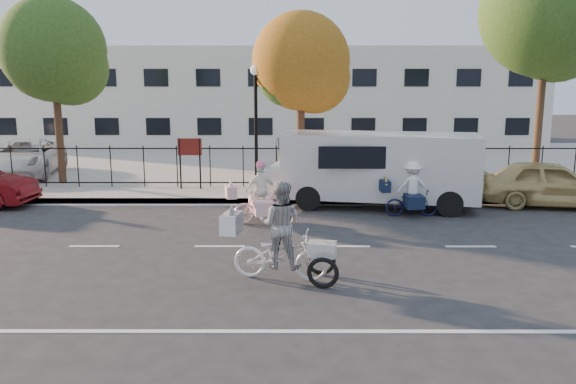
{
  "coord_description": "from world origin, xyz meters",
  "views": [
    {
      "loc": [
        1.66,
        -12.91,
        3.8
      ],
      "look_at": [
        1.63,
        1.2,
        1.1
      ],
      "focal_mm": 35.0,
      "sensor_mm": 36.0,
      "label": 1
    }
  ],
  "objects_px": {
    "zebra_trike": "(281,242)",
    "lot_car_c": "(295,155)",
    "lamppost": "(256,105)",
    "bull_bike": "(411,194)",
    "white_van": "(376,167)",
    "unicorn_bike": "(260,200)",
    "lot_car_b": "(24,158)",
    "lot_car_d": "(313,154)",
    "gold_sedan": "(550,184)"
  },
  "relations": [
    {
      "from": "zebra_trike",
      "to": "lamppost",
      "type": "bearing_deg",
      "value": 16.82
    },
    {
      "from": "lamppost",
      "to": "lot_car_b",
      "type": "xyz_separation_m",
      "value": [
        -9.63,
        2.95,
        -2.23
      ]
    },
    {
      "from": "lamppost",
      "to": "unicorn_bike",
      "type": "height_order",
      "value": "lamppost"
    },
    {
      "from": "gold_sedan",
      "to": "lot_car_b",
      "type": "xyz_separation_m",
      "value": [
        -19.02,
        5.25,
        0.14
      ]
    },
    {
      "from": "white_van",
      "to": "lot_car_c",
      "type": "relative_size",
      "value": 1.59
    },
    {
      "from": "gold_sedan",
      "to": "lot_car_d",
      "type": "xyz_separation_m",
      "value": [
        -7.19,
        6.89,
        0.11
      ]
    },
    {
      "from": "lot_car_d",
      "to": "lot_car_c",
      "type": "bearing_deg",
      "value": -170.72
    },
    {
      "from": "white_van",
      "to": "lot_car_b",
      "type": "distance_m",
      "value": 14.49
    },
    {
      "from": "zebra_trike",
      "to": "gold_sedan",
      "type": "height_order",
      "value": "zebra_trike"
    },
    {
      "from": "bull_bike",
      "to": "lot_car_d",
      "type": "height_order",
      "value": "bull_bike"
    },
    {
      "from": "zebra_trike",
      "to": "lot_car_c",
      "type": "relative_size",
      "value": 0.54
    },
    {
      "from": "unicorn_bike",
      "to": "bull_bike",
      "type": "bearing_deg",
      "value": -92.55
    },
    {
      "from": "lamppost",
      "to": "bull_bike",
      "type": "xyz_separation_m",
      "value": [
        4.74,
        -3.6,
        -2.47
      ]
    },
    {
      "from": "unicorn_bike",
      "to": "lot_car_b",
      "type": "xyz_separation_m",
      "value": [
        -9.98,
        7.41,
        0.23
      ]
    },
    {
      "from": "white_van",
      "to": "gold_sedan",
      "type": "height_order",
      "value": "white_van"
    },
    {
      "from": "zebra_trike",
      "to": "lot_car_b",
      "type": "relative_size",
      "value": 0.44
    },
    {
      "from": "white_van",
      "to": "lot_car_c",
      "type": "bearing_deg",
      "value": 121.9
    },
    {
      "from": "zebra_trike",
      "to": "lot_car_b",
      "type": "distance_m",
      "value": 16.03
    },
    {
      "from": "lamppost",
      "to": "unicorn_bike",
      "type": "distance_m",
      "value": 5.11
    },
    {
      "from": "zebra_trike",
      "to": "white_van",
      "type": "distance_m",
      "value": 7.37
    },
    {
      "from": "lot_car_b",
      "to": "lot_car_c",
      "type": "bearing_deg",
      "value": -3.42
    },
    {
      "from": "lot_car_c",
      "to": "lamppost",
      "type": "bearing_deg",
      "value": -112.01
    },
    {
      "from": "unicorn_bike",
      "to": "lot_car_c",
      "type": "relative_size",
      "value": 0.42
    },
    {
      "from": "lot_car_c",
      "to": "gold_sedan",
      "type": "bearing_deg",
      "value": -42.69
    },
    {
      "from": "gold_sedan",
      "to": "lot_car_c",
      "type": "height_order",
      "value": "lot_car_c"
    },
    {
      "from": "lamppost",
      "to": "lot_car_c",
      "type": "relative_size",
      "value": 1.01
    },
    {
      "from": "gold_sedan",
      "to": "lot_car_b",
      "type": "distance_m",
      "value": 19.73
    },
    {
      "from": "lot_car_b",
      "to": "bull_bike",
      "type": "bearing_deg",
      "value": -34.37
    },
    {
      "from": "lamppost",
      "to": "zebra_trike",
      "type": "bearing_deg",
      "value": -83.73
    },
    {
      "from": "bull_bike",
      "to": "white_van",
      "type": "relative_size",
      "value": 0.25
    },
    {
      "from": "lot_car_d",
      "to": "lot_car_b",
      "type": "bearing_deg",
      "value": 171.19
    },
    {
      "from": "lot_car_b",
      "to": "lot_car_c",
      "type": "xyz_separation_m",
      "value": [
        11.02,
        1.25,
        -0.03
      ]
    },
    {
      "from": "white_van",
      "to": "lot_car_c",
      "type": "xyz_separation_m",
      "value": [
        -2.48,
        6.49,
        -0.42
      ]
    },
    {
      "from": "lamppost",
      "to": "lot_car_d",
      "type": "distance_m",
      "value": 5.57
    },
    {
      "from": "zebra_trike",
      "to": "bull_bike",
      "type": "bearing_deg",
      "value": -23.9
    },
    {
      "from": "lot_car_b",
      "to": "lot_car_d",
      "type": "bearing_deg",
      "value": -1.98
    },
    {
      "from": "lamppost",
      "to": "gold_sedan",
      "type": "distance_m",
      "value": 9.96
    },
    {
      "from": "lot_car_b",
      "to": "unicorn_bike",
      "type": "bearing_deg",
      "value": -46.49
    },
    {
      "from": "gold_sedan",
      "to": "lot_car_c",
      "type": "relative_size",
      "value": 1.01
    },
    {
      "from": "lamppost",
      "to": "white_van",
      "type": "distance_m",
      "value": 4.86
    },
    {
      "from": "lot_car_c",
      "to": "white_van",
      "type": "bearing_deg",
      "value": -72.73
    },
    {
      "from": "lot_car_c",
      "to": "bull_bike",
      "type": "bearing_deg",
      "value": -70.39
    },
    {
      "from": "bull_bike",
      "to": "lot_car_c",
      "type": "height_order",
      "value": "bull_bike"
    },
    {
      "from": "gold_sedan",
      "to": "bull_bike",
      "type": "bearing_deg",
      "value": 115.4
    },
    {
      "from": "gold_sedan",
      "to": "lot_car_d",
      "type": "bearing_deg",
      "value": 56.02
    },
    {
      "from": "lot_car_c",
      "to": "lot_car_d",
      "type": "relative_size",
      "value": 1.04
    },
    {
      "from": "zebra_trike",
      "to": "white_van",
      "type": "height_order",
      "value": "white_van"
    },
    {
      "from": "zebra_trike",
      "to": "white_van",
      "type": "bearing_deg",
      "value": -12.51
    },
    {
      "from": "zebra_trike",
      "to": "lot_car_c",
      "type": "xyz_separation_m",
      "value": [
        0.4,
        13.25,
        0.1
      ]
    },
    {
      "from": "zebra_trike",
      "to": "gold_sedan",
      "type": "relative_size",
      "value": 0.53
    }
  ]
}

